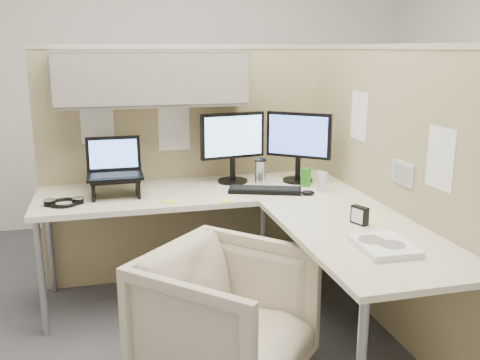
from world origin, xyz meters
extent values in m
plane|color=#3E3D43|center=(0.00, 0.00, 0.00)|extent=(4.50, 4.50, 0.00)
cube|color=tan|center=(-0.10, 0.90, 0.80)|extent=(2.00, 0.05, 1.60)
cube|color=#A8A399|center=(-0.10, 0.90, 1.61)|extent=(2.00, 0.06, 0.03)
cube|color=slate|center=(-0.35, 0.75, 1.42)|extent=(1.20, 0.34, 0.34)
cube|color=gray|center=(-0.35, 0.57, 1.42)|extent=(1.18, 0.01, 0.30)
plane|color=white|center=(-0.70, 0.87, 1.15)|extent=(0.26, 0.00, 0.26)
plane|color=white|center=(-0.20, 0.87, 1.08)|extent=(0.26, 0.00, 0.26)
cube|color=tan|center=(0.90, -0.10, 0.80)|extent=(0.05, 2.00, 1.60)
cube|color=#A8A399|center=(0.90, -0.10, 1.61)|extent=(0.06, 2.00, 0.03)
cube|color=#A8A399|center=(0.90, 0.90, 0.80)|extent=(0.06, 0.06, 1.60)
cube|color=silver|center=(0.87, -0.25, 0.96)|extent=(0.02, 0.20, 0.12)
cube|color=gray|center=(0.86, -0.25, 0.96)|extent=(0.00, 0.16, 0.09)
plane|color=white|center=(0.87, 0.30, 1.20)|extent=(0.00, 0.26, 0.26)
plane|color=white|center=(0.87, -0.55, 1.10)|extent=(0.00, 0.26, 0.26)
cube|color=beige|center=(-0.10, 0.54, 0.71)|extent=(2.00, 0.68, 0.03)
cube|color=beige|center=(0.54, -0.45, 0.71)|extent=(0.68, 1.30, 0.03)
cube|color=white|center=(-0.10, 0.20, 0.71)|extent=(2.00, 0.02, 0.03)
cylinder|color=gray|center=(-1.05, 0.25, 0.35)|extent=(0.04, 0.04, 0.70)
cylinder|color=gray|center=(-1.05, 0.83, 0.35)|extent=(0.04, 0.04, 0.70)
cylinder|color=gray|center=(0.25, 0.25, 0.35)|extent=(0.04, 0.04, 0.70)
imported|color=#C1B199|center=(-0.14, -0.41, 0.37)|extent=(0.97, 0.97, 0.73)
cylinder|color=black|center=(0.16, 0.68, 0.74)|extent=(0.20, 0.20, 0.02)
cylinder|color=black|center=(0.16, 0.68, 0.82)|extent=(0.04, 0.04, 0.15)
cube|color=black|center=(0.16, 0.68, 1.05)|extent=(0.44, 0.10, 0.30)
cube|color=#8DC7F4|center=(0.16, 0.66, 1.05)|extent=(0.40, 0.07, 0.26)
cylinder|color=black|center=(0.59, 0.58, 0.74)|extent=(0.20, 0.20, 0.02)
cylinder|color=black|center=(0.59, 0.58, 0.82)|extent=(0.04, 0.04, 0.15)
cube|color=black|center=(0.59, 0.58, 1.05)|extent=(0.37, 0.30, 0.30)
cube|color=#587CEE|center=(0.58, 0.57, 1.05)|extent=(0.31, 0.25, 0.26)
cube|color=black|center=(-0.61, 0.51, 0.84)|extent=(0.29, 0.23, 0.01)
cube|color=black|center=(-0.74, 0.51, 0.79)|extent=(0.02, 0.21, 0.12)
cube|color=black|center=(-0.48, 0.51, 0.79)|extent=(0.02, 0.21, 0.12)
cube|color=black|center=(-0.61, 0.51, 0.86)|extent=(0.33, 0.23, 0.02)
cube|color=black|center=(-0.61, 0.65, 0.97)|extent=(0.33, 0.06, 0.21)
cube|color=#598CF2|center=(-0.61, 0.64, 0.97)|extent=(0.29, 0.04, 0.17)
cube|color=black|center=(0.29, 0.38, 0.74)|extent=(0.47, 0.30, 0.02)
ellipsoid|color=black|center=(0.53, 0.24, 0.75)|extent=(0.10, 0.08, 0.03)
cylinder|color=silver|center=(0.33, 0.58, 0.81)|extent=(0.07, 0.07, 0.16)
cylinder|color=black|center=(0.33, 0.58, 0.89)|extent=(0.08, 0.08, 0.01)
cylinder|color=silver|center=(0.65, 0.31, 0.79)|extent=(0.07, 0.07, 0.12)
cylinder|color=#268C1E|center=(0.59, 0.45, 0.79)|extent=(0.07, 0.07, 0.12)
cube|color=#E1ED3E|center=(-0.31, 0.30, 0.73)|extent=(0.09, 0.09, 0.01)
cube|color=#E1ED3E|center=(0.01, 0.24, 0.73)|extent=(0.09, 0.09, 0.01)
torus|color=black|center=(-0.91, 0.40, 0.74)|extent=(0.18, 0.18, 0.02)
cylinder|color=black|center=(-0.99, 0.40, 0.75)|extent=(0.07, 0.07, 0.03)
cylinder|color=black|center=(-0.83, 0.40, 0.75)|extent=(0.07, 0.07, 0.03)
cube|color=white|center=(0.52, -0.69, 0.74)|extent=(0.24, 0.30, 0.03)
cylinder|color=silver|center=(0.54, -0.72, 0.76)|extent=(0.12, 0.12, 0.00)
cylinder|color=silver|center=(0.48, -0.64, 0.76)|extent=(0.12, 0.12, 0.00)
cube|color=black|center=(0.58, -0.34, 0.78)|extent=(0.07, 0.10, 0.09)
cube|color=white|center=(0.56, -0.35, 0.78)|extent=(0.03, 0.07, 0.07)
camera|label=1|loc=(-0.66, -2.71, 1.61)|focal=40.00mm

